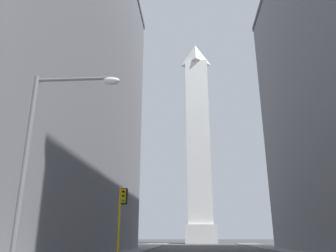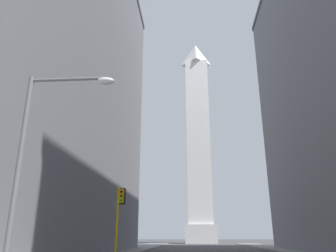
{
  "view_description": "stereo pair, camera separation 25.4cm",
  "coord_description": "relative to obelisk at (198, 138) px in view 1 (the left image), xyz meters",
  "views": [
    {
      "loc": [
        -2.44,
        -0.24,
        1.91
      ],
      "look_at": [
        -7.55,
        73.99,
        26.93
      ],
      "focal_mm": 35.0,
      "sensor_mm": 36.0,
      "label": 1
    },
    {
      "loc": [
        -2.19,
        -0.22,
        1.91
      ],
      "look_at": [
        -7.55,
        73.99,
        26.93
      ],
      "focal_mm": 35.0,
      "sensor_mm": 36.0,
      "label": 2
    }
  ],
  "objects": [
    {
      "name": "street_lamp",
      "position": [
        -7.57,
        -81.19,
        -24.14
      ],
      "size": [
        3.27,
        0.36,
        7.61
      ],
      "color": "slate",
      "rests_on": "ground_plane"
    },
    {
      "name": "traffic_light_mid_left",
      "position": [
        -8.09,
        -65.03,
        -25.13
      ],
      "size": [
        0.78,
        0.5,
        5.7
      ],
      "color": "yellow",
      "rests_on": "ground_plane"
    },
    {
      "name": "obelisk",
      "position": [
        0.0,
        0.0,
        0.0
      ],
      "size": [
        8.28,
        8.28,
        60.13
      ],
      "color": "silver",
      "rests_on": "ground_plane"
    }
  ]
}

